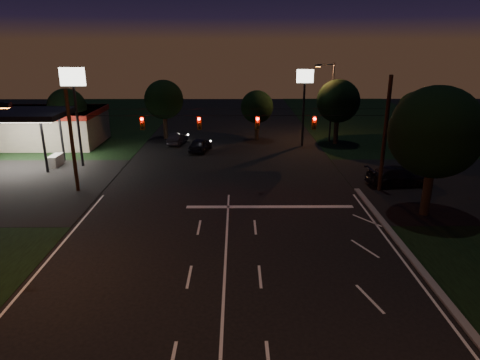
{
  "coord_description": "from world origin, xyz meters",
  "views": [
    {
      "loc": [
        0.64,
        -17.09,
        11.47
      ],
      "look_at": [
        0.83,
        8.59,
        3.0
      ],
      "focal_mm": 32.0,
      "sensor_mm": 36.0,
      "label": 1
    }
  ],
  "objects_px": {
    "tree_right_near": "(435,133)",
    "utility_pole_right": "(379,190)",
    "car_oncoming_a": "(200,145)",
    "car_cross": "(400,176)",
    "car_oncoming_b": "(178,139)"
  },
  "relations": [
    {
      "from": "car_oncoming_a",
      "to": "car_oncoming_b",
      "type": "relative_size",
      "value": 1.11
    },
    {
      "from": "tree_right_near",
      "to": "car_oncoming_a",
      "type": "height_order",
      "value": "tree_right_near"
    },
    {
      "from": "utility_pole_right",
      "to": "car_cross",
      "type": "xyz_separation_m",
      "value": [
        2.01,
        1.23,
        0.79
      ]
    },
    {
      "from": "car_oncoming_a",
      "to": "car_oncoming_b",
      "type": "distance_m",
      "value": 4.34
    },
    {
      "from": "car_oncoming_a",
      "to": "utility_pole_right",
      "type": "bearing_deg",
      "value": 152.21
    },
    {
      "from": "car_oncoming_a",
      "to": "car_cross",
      "type": "height_order",
      "value": "car_cross"
    },
    {
      "from": "utility_pole_right",
      "to": "car_oncoming_b",
      "type": "height_order",
      "value": "utility_pole_right"
    },
    {
      "from": "utility_pole_right",
      "to": "car_cross",
      "type": "height_order",
      "value": "utility_pole_right"
    },
    {
      "from": "car_oncoming_b",
      "to": "car_oncoming_a",
      "type": "bearing_deg",
      "value": 142.85
    },
    {
      "from": "utility_pole_right",
      "to": "tree_right_near",
      "type": "distance_m",
      "value": 7.61
    },
    {
      "from": "tree_right_near",
      "to": "car_oncoming_b",
      "type": "height_order",
      "value": "tree_right_near"
    },
    {
      "from": "tree_right_near",
      "to": "car_oncoming_a",
      "type": "bearing_deg",
      "value": 133.97
    },
    {
      "from": "tree_right_near",
      "to": "utility_pole_right",
      "type": "bearing_deg",
      "value": 107.53
    },
    {
      "from": "utility_pole_right",
      "to": "car_oncoming_a",
      "type": "bearing_deg",
      "value": 140.51
    },
    {
      "from": "tree_right_near",
      "to": "car_oncoming_a",
      "type": "relative_size",
      "value": 2.08
    }
  ]
}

